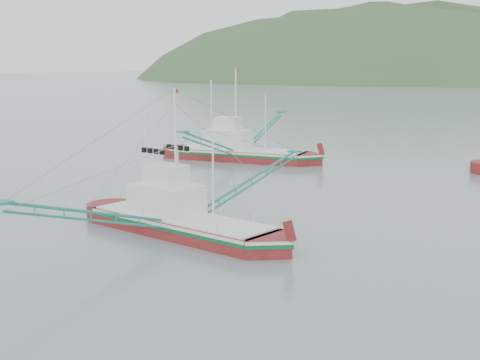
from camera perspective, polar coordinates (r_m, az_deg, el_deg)
The scene contains 4 objects.
ground at distance 41.34m, azimuth -5.31°, elevation -5.49°, with size 1200.00×1200.00×0.00m, color slate.
main_boat at distance 43.52m, azimuth -5.22°, elevation -2.73°, with size 13.86×25.07×10.14m.
bg_boat_left at distance 75.73m, azimuth -0.10°, elevation 3.27°, with size 15.80×27.01×11.20m.
headland_left at distance 440.63m, azimuth 11.34°, elevation 8.41°, with size 448.00×308.00×210.00m, color #314F28.
Camera 1 is at (28.12, -28.22, 11.04)m, focal length 50.00 mm.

